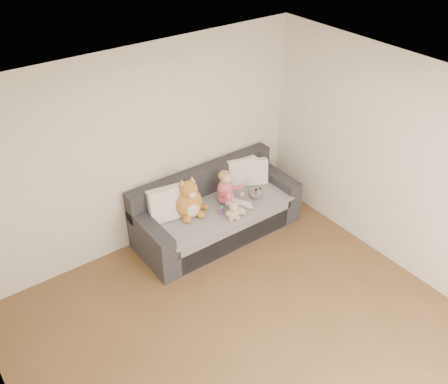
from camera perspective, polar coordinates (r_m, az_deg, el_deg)
name	(u,v)px	position (r m, az deg, el deg)	size (l,w,h in m)	color
room_shell	(248,242)	(4.65, 2.73, -5.67)	(5.00, 5.00, 5.00)	brown
sofa	(216,213)	(6.66, -0.97, -2.40)	(2.20, 0.94, 0.85)	#2A2A2F
cushion_left	(167,204)	(6.23, -6.55, -1.35)	(0.49, 0.29, 0.44)	white
cushion_right_back	(242,172)	(6.86, 2.09, 2.33)	(0.46, 0.29, 0.40)	white
cushion_right_front	(253,172)	(6.88, 3.34, 2.32)	(0.43, 0.33, 0.37)	white
toddler	(228,190)	(6.45, 0.44, 0.18)	(0.34, 0.50, 0.49)	#CB5447
plush_cat	(189,201)	(6.26, -4.02, -1.04)	(0.45, 0.38, 0.57)	#C4712B
teddy_bear	(234,212)	(6.23, 1.12, -2.28)	(0.20, 0.17, 0.26)	tan
plush_cow	(255,193)	(6.63, 3.60, -0.10)	(0.16, 0.24, 0.19)	white
sippy_cup	(221,209)	(6.34, -0.29, -1.96)	(0.11, 0.09, 0.12)	purple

